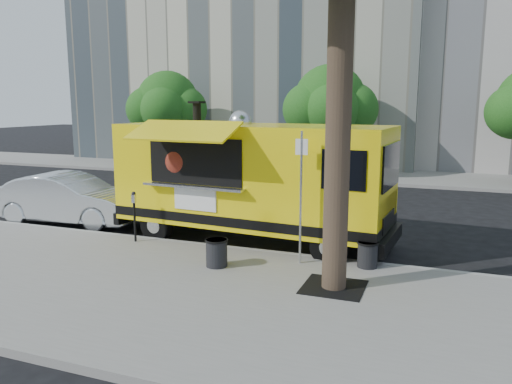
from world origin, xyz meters
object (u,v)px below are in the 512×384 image
(food_truck, at_px, (250,178))
(trash_bin_left, at_px, (217,252))
(sedan, at_px, (69,199))
(far_tree_a, at_px, (168,103))
(sign_post, at_px, (301,190))
(far_tree_b, at_px, (330,101))
(trash_bin_right, at_px, (368,254))
(parking_meter, at_px, (134,211))

(food_truck, distance_m, trash_bin_left, 2.92)
(trash_bin_left, bearing_deg, sedan, 157.74)
(food_truck, bearing_deg, sedan, -175.26)
(far_tree_a, bearing_deg, trash_bin_left, -56.17)
(far_tree_a, height_order, sign_post, far_tree_a)
(sedan, bearing_deg, food_truck, -94.37)
(far_tree_a, relative_size, sedan, 1.12)
(far_tree_b, height_order, sedan, far_tree_b)
(trash_bin_right, bearing_deg, far_tree_b, 106.07)
(sign_post, xyz_separation_m, trash_bin_right, (1.48, 0.25, -1.39))
(far_tree_a, relative_size, trash_bin_right, 9.34)
(far_tree_b, bearing_deg, food_truck, -87.01)
(far_tree_a, distance_m, parking_meter, 15.59)
(far_tree_a, relative_size, sign_post, 1.79)
(far_tree_a, height_order, trash_bin_left, far_tree_a)
(far_tree_b, relative_size, sedan, 1.15)
(sign_post, xyz_separation_m, food_truck, (-1.90, 1.72, -0.07))
(sedan, distance_m, trash_bin_right, 9.59)
(sign_post, xyz_separation_m, trash_bin_left, (-1.67, -0.89, -1.37))
(far_tree_b, distance_m, food_truck, 12.71)
(sedan, bearing_deg, far_tree_a, 11.74)
(sedan, xyz_separation_m, trash_bin_right, (9.48, -1.45, -0.33))
(far_tree_a, bearing_deg, trash_bin_right, -46.22)
(sign_post, height_order, trash_bin_right, sign_post)
(far_tree_a, distance_m, far_tree_b, 9.01)
(sign_post, relative_size, sedan, 0.63)
(sign_post, height_order, food_truck, food_truck)
(sedan, height_order, trash_bin_right, sedan)
(far_tree_a, relative_size, parking_meter, 4.01)
(far_tree_b, xyz_separation_m, trash_bin_left, (0.88, -15.14, -3.35))
(trash_bin_left, bearing_deg, far_tree_a, 123.83)
(far_tree_a, bearing_deg, far_tree_b, 2.54)
(far_tree_b, relative_size, food_truck, 0.71)
(far_tree_b, height_order, sign_post, far_tree_b)
(far_tree_a, bearing_deg, food_truck, -51.48)
(parking_meter, bearing_deg, trash_bin_left, -20.71)
(far_tree_a, xyz_separation_m, parking_meter, (7.00, -13.65, -2.79))
(far_tree_b, bearing_deg, sedan, -113.45)
(trash_bin_right, bearing_deg, far_tree_a, 133.78)
(sign_post, relative_size, food_truck, 0.39)
(trash_bin_right, bearing_deg, sign_post, -170.42)
(far_tree_a, distance_m, food_truck, 15.63)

